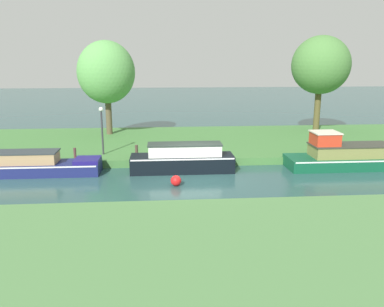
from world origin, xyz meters
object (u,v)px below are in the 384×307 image
object	(u,v)px
willow_tree_centre	(321,65)
lamp_post	(102,124)
mooring_post_near	(137,151)
navy_barge	(25,165)
black_cruiser	(183,159)
willow_tree_left	(106,72)
mooring_post_far	(75,153)
forest_narrowboat	(352,157)
channel_buoy	(176,181)

from	to	relation	value
willow_tree_centre	lamp_post	bearing A→B (deg)	-157.52
mooring_post_near	willow_tree_centre	bearing A→B (deg)	28.32
navy_barge	mooring_post_near	xyz separation A→B (m)	(5.31, 1.47, 0.24)
black_cruiser	lamp_post	distance (m)	5.01
willow_tree_left	mooring_post_near	bearing A→B (deg)	-71.04
mooring_post_near	mooring_post_far	bearing A→B (deg)	180.00
willow_tree_left	black_cruiser	bearing A→B (deg)	-60.09
forest_narrowboat	mooring_post_far	bearing A→B (deg)	174.17
navy_barge	lamp_post	xyz separation A→B (m)	(3.44, 2.25, 1.57)
forest_narrowboat	lamp_post	size ratio (longest dim) A/B	2.79
navy_barge	black_cruiser	world-z (taller)	black_cruiser
mooring_post_far	channel_buoy	size ratio (longest dim) A/B	1.17
channel_buoy	forest_narrowboat	bearing A→B (deg)	14.15
navy_barge	forest_narrowboat	bearing A→B (deg)	-0.00
mooring_post_far	mooring_post_near	bearing A→B (deg)	0.00
channel_buoy	mooring_post_near	bearing A→B (deg)	117.16
mooring_post_far	lamp_post	bearing A→B (deg)	30.25
navy_barge	mooring_post_far	world-z (taller)	navy_barge
forest_narrowboat	mooring_post_far	size ratio (longest dim) A/B	13.00
willow_tree_centre	lamp_post	size ratio (longest dim) A/B	2.57
navy_barge	mooring_post_far	size ratio (longest dim) A/B	12.57
forest_narrowboat	willow_tree_centre	distance (m)	9.40
black_cruiser	willow_tree_centre	bearing A→B (deg)	39.07
lamp_post	channel_buoy	size ratio (longest dim) A/B	5.46
black_cruiser	lamp_post	world-z (taller)	lamp_post
willow_tree_left	lamp_post	xyz separation A→B (m)	(0.41, -5.83, -2.55)
forest_narrowboat	willow_tree_centre	bearing A→B (deg)	80.99
willow_tree_left	mooring_post_far	distance (m)	7.75
forest_narrowboat	willow_tree_left	size ratio (longest dim) A/B	1.15
willow_tree_centre	channel_buoy	size ratio (longest dim) A/B	14.05
willow_tree_left	lamp_post	world-z (taller)	willow_tree_left
black_cruiser	willow_tree_centre	xyz separation A→B (m)	(10.06, 8.17, 4.42)
navy_barge	willow_tree_left	size ratio (longest dim) A/B	1.11
lamp_post	mooring_post_near	distance (m)	2.42
forest_narrowboat	black_cruiser	distance (m)	8.77
willow_tree_left	channel_buoy	world-z (taller)	willow_tree_left
mooring_post_far	forest_narrowboat	bearing A→B (deg)	-5.83
navy_barge	mooring_post_far	distance (m)	2.56
willow_tree_centre	mooring_post_far	size ratio (longest dim) A/B	11.98
willow_tree_left	willow_tree_centre	world-z (taller)	willow_tree_centre
mooring_post_near	mooring_post_far	world-z (taller)	mooring_post_near
black_cruiser	willow_tree_left	world-z (taller)	willow_tree_left
black_cruiser	channel_buoy	distance (m)	2.39
mooring_post_near	mooring_post_far	size ratio (longest dim) A/B	1.17
forest_narrowboat	black_cruiser	bearing A→B (deg)	-180.00
black_cruiser	mooring_post_near	size ratio (longest dim) A/B	7.84
forest_narrowboat	lamp_post	xyz separation A→B (m)	(-13.00, 2.25, 1.47)
navy_barge	lamp_post	bearing A→B (deg)	33.18
willow_tree_centre	mooring_post_near	xyz separation A→B (m)	(-12.44, -6.70, -4.32)
black_cruiser	mooring_post_near	xyz separation A→B (m)	(-2.38, 1.47, 0.11)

